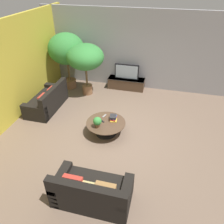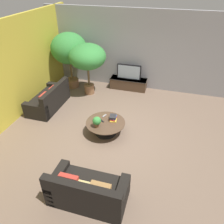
% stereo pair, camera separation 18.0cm
% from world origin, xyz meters
% --- Properties ---
extents(ground_plane, '(24.00, 24.00, 0.00)m').
position_xyz_m(ground_plane, '(0.00, 0.00, 0.00)').
color(ground_plane, brown).
extents(back_wall_stone, '(7.40, 0.12, 3.00)m').
position_xyz_m(back_wall_stone, '(0.00, 3.26, 1.50)').
color(back_wall_stone, '#939399').
rests_on(back_wall_stone, ground).
extents(side_wall_left, '(0.12, 7.40, 3.00)m').
position_xyz_m(side_wall_left, '(-3.26, 0.20, 1.50)').
color(side_wall_left, gold).
rests_on(side_wall_left, ground).
extents(media_console, '(1.47, 0.50, 0.44)m').
position_xyz_m(media_console, '(-0.18, 2.94, 0.23)').
color(media_console, '#473323').
rests_on(media_console, ground).
extents(television, '(0.95, 0.13, 0.59)m').
position_xyz_m(television, '(-0.18, 2.94, 0.73)').
color(television, black).
rests_on(television, media_console).
extents(coffee_table, '(1.15, 1.15, 0.39)m').
position_xyz_m(coffee_table, '(-0.20, -0.08, 0.28)').
color(coffee_table, black).
rests_on(coffee_table, ground).
extents(couch_by_wall, '(0.84, 1.74, 0.84)m').
position_xyz_m(couch_by_wall, '(-2.53, 0.77, 0.29)').
color(couch_by_wall, black).
rests_on(couch_by_wall, ground).
extents(couch_near_entry, '(1.60, 0.84, 0.84)m').
position_xyz_m(couch_near_entry, '(0.14, -2.36, 0.29)').
color(couch_near_entry, black).
rests_on(couch_near_entry, ground).
extents(potted_palm_tall, '(1.36, 1.36, 2.19)m').
position_xyz_m(potted_palm_tall, '(-2.45, 2.49, 1.54)').
color(potted_palm_tall, brown).
rests_on(potted_palm_tall, ground).
extents(potted_palm_corner, '(1.35, 1.35, 1.94)m').
position_xyz_m(potted_palm_corner, '(-1.57, 2.14, 1.44)').
color(potted_palm_corner, brown).
rests_on(potted_palm_corner, ground).
extents(potted_plant_tabletop, '(0.24, 0.24, 0.32)m').
position_xyz_m(potted_plant_tabletop, '(-0.37, -0.34, 0.57)').
color(potted_plant_tabletop, brown).
rests_on(potted_plant_tabletop, coffee_table).
extents(book_stack, '(0.25, 0.30, 0.14)m').
position_xyz_m(book_stack, '(-0.02, 0.12, 0.45)').
color(book_stack, gold).
rests_on(book_stack, coffee_table).
extents(remote_black, '(0.16, 0.12, 0.02)m').
position_xyz_m(remote_black, '(-0.32, -0.05, 0.40)').
color(remote_black, black).
rests_on(remote_black, coffee_table).
extents(remote_silver, '(0.10, 0.16, 0.02)m').
position_xyz_m(remote_silver, '(-0.33, 0.22, 0.40)').
color(remote_silver, gray).
rests_on(remote_silver, coffee_table).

